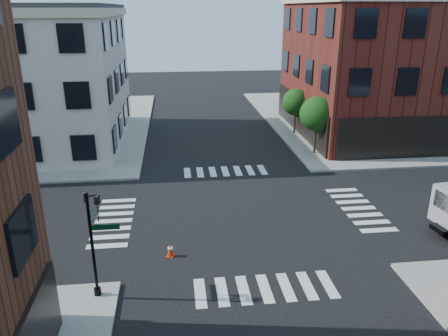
% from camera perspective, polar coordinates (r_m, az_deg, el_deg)
% --- Properties ---
extents(ground, '(120.00, 120.00, 0.00)m').
position_cam_1_polar(ground, '(24.82, 2.08, -6.09)').
color(ground, black).
rests_on(ground, ground).
extents(sidewalk_ne, '(30.00, 30.00, 0.15)m').
position_cam_1_polar(sidewalk_ne, '(50.66, 22.56, 6.18)').
color(sidewalk_ne, gray).
rests_on(sidewalk_ne, ground).
extents(building_ne, '(25.00, 16.00, 12.00)m').
position_cam_1_polar(building_ne, '(45.20, 26.02, 11.85)').
color(building_ne, '#4F1713').
rests_on(building_ne, ground).
extents(tree_near, '(2.69, 2.69, 4.49)m').
position_cam_1_polar(tree_near, '(34.71, 12.14, 6.69)').
color(tree_near, black).
rests_on(tree_near, ground).
extents(tree_far, '(2.43, 2.43, 4.07)m').
position_cam_1_polar(tree_far, '(40.36, 9.45, 8.30)').
color(tree_far, black).
rests_on(tree_far, ground).
extents(signal_pole, '(1.29, 1.24, 4.60)m').
position_cam_1_polar(signal_pole, '(17.64, -16.67, -8.16)').
color(signal_pole, black).
rests_on(signal_pole, ground).
extents(traffic_cone, '(0.48, 0.48, 0.67)m').
position_cam_1_polar(traffic_cone, '(20.93, -7.02, -10.61)').
color(traffic_cone, red).
rests_on(traffic_cone, ground).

